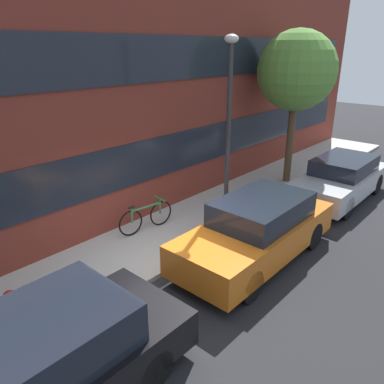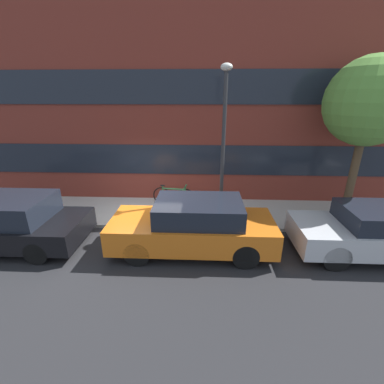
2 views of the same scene
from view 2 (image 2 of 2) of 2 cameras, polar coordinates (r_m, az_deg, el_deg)
name	(u,v)px [view 2 (image 2 of 2)]	position (r m, az deg, el deg)	size (l,w,h in m)	color
ground_plane	(140,229)	(8.26, -11.48, -8.03)	(56.00, 56.00, 0.00)	#232326
sidewalk_strip	(148,212)	(9.24, -9.86, -4.30)	(28.00, 2.31, 0.11)	#B2AFA8
rowhouse_facade	(150,99)	(9.95, -9.26, 19.81)	(28.00, 1.02, 7.57)	maroon
parked_car_black	(4,223)	(8.64, -36.28, -5.50)	(4.41, 1.75, 1.41)	black
parked_car_orange	(194,226)	(6.77, 0.39, -7.55)	(4.24, 1.64, 1.43)	#D16619
parked_car_silver	(378,231)	(8.14, 35.99, -7.11)	(4.09, 1.60, 1.31)	#B2B5BA
fire_hydrant	(56,205)	(9.68, -28.01, -2.63)	(0.48, 0.27, 0.74)	red
bicycle	(174,195)	(9.39, -4.05, -0.74)	(1.56, 0.44, 0.76)	black
street_tree	(370,103)	(9.13, 34.77, 15.99)	(2.47, 2.47, 4.87)	brown
lamp_post	(224,132)	(7.50, 7.07, 13.13)	(0.32, 0.32, 4.60)	#2D2D30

